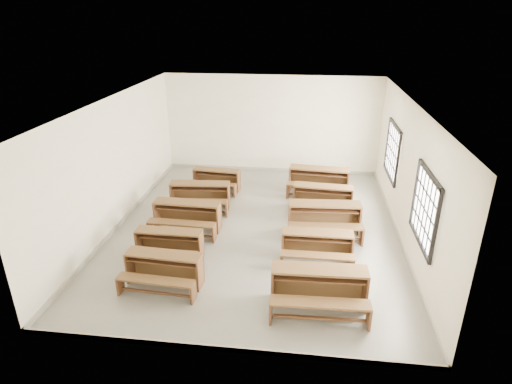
# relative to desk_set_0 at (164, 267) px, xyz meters

# --- Properties ---
(room) EXTENTS (8.50, 8.50, 3.20)m
(room) POSITION_rel_desk_set_0_xyz_m (1.62, 2.58, 1.75)
(room) COLOR gray
(room) RESTS_ON ground
(desk_set_0) EXTENTS (1.56, 0.88, 0.68)m
(desk_set_0) POSITION_rel_desk_set_0_xyz_m (0.00, 0.00, 0.00)
(desk_set_0) COLOR brown
(desk_set_0) RESTS_ON ground
(desk_set_1) EXTENTS (1.46, 0.76, 0.66)m
(desk_set_1) POSITION_rel_desk_set_0_xyz_m (-0.21, 0.99, -0.02)
(desk_set_1) COLOR brown
(desk_set_1) RESTS_ON ground
(desk_set_2) EXTENTS (1.67, 0.91, 0.74)m
(desk_set_2) POSITION_rel_desk_set_0_xyz_m (-0.16, 2.32, 0.03)
(desk_set_2) COLOR brown
(desk_set_2) RESTS_ON ground
(desk_set_3) EXTENTS (1.68, 0.95, 0.73)m
(desk_set_3) POSITION_rel_desk_set_0_xyz_m (-0.15, 3.60, 0.03)
(desk_set_3) COLOR brown
(desk_set_3) RESTS_ON ground
(desk_set_4) EXTENTS (1.48, 0.87, 0.64)m
(desk_set_4) POSITION_rel_desk_set_0_xyz_m (0.03, 4.95, -0.03)
(desk_set_4) COLOR brown
(desk_set_4) RESTS_ON ground
(desk_set_5) EXTENTS (1.77, 0.96, 0.78)m
(desk_set_5) POSITION_rel_desk_set_0_xyz_m (3.04, -0.32, 0.06)
(desk_set_5) COLOR brown
(desk_set_5) RESTS_ON ground
(desk_set_6) EXTENTS (1.53, 0.80, 0.69)m
(desk_set_6) POSITION_rel_desk_set_0_xyz_m (3.02, 1.25, 0.00)
(desk_set_6) COLOR brown
(desk_set_6) RESTS_ON ground
(desk_set_7) EXTENTS (1.80, 1.01, 0.78)m
(desk_set_7) POSITION_rel_desk_set_0_xyz_m (3.21, 2.55, 0.06)
(desk_set_7) COLOR brown
(desk_set_7) RESTS_ON ground
(desk_set_8) EXTENTS (1.65, 0.95, 0.71)m
(desk_set_8) POSITION_rel_desk_set_0_xyz_m (3.20, 3.84, 0.02)
(desk_set_8) COLOR brown
(desk_set_8) RESTS_ON ground
(desk_set_9) EXTENTS (1.83, 1.06, 0.79)m
(desk_set_9) POSITION_rel_desk_set_0_xyz_m (3.10, 5.03, 0.06)
(desk_set_9) COLOR brown
(desk_set_9) RESTS_ON ground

